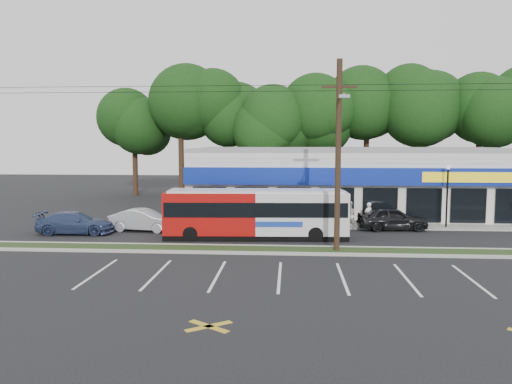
{
  "coord_description": "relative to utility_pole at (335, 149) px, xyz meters",
  "views": [
    {
      "loc": [
        0.54,
        -25.09,
        5.83
      ],
      "look_at": [
        -1.54,
        5.0,
        2.75
      ],
      "focal_mm": 35.0,
      "sensor_mm": 36.0,
      "label": 1
    }
  ],
  "objects": [
    {
      "name": "ground",
      "position": [
        -2.83,
        -0.93,
        -5.41
      ],
      "size": [
        120.0,
        120.0,
        0.0
      ],
      "primitive_type": "plane",
      "color": "black",
      "rests_on": "ground"
    },
    {
      "name": "grass_strip",
      "position": [
        -2.83,
        0.07,
        -5.35
      ],
      "size": [
        40.0,
        1.6,
        0.12
      ],
      "primitive_type": "cube",
      "color": "#1D3214",
      "rests_on": "ground"
    },
    {
      "name": "curb_south",
      "position": [
        -2.83,
        -0.78,
        -5.34
      ],
      "size": [
        40.0,
        0.25,
        0.14
      ],
      "primitive_type": "cube",
      "color": "#9E9E93",
      "rests_on": "ground"
    },
    {
      "name": "curb_north",
      "position": [
        -2.83,
        0.92,
        -5.34
      ],
      "size": [
        40.0,
        0.25,
        0.14
      ],
      "primitive_type": "cube",
      "color": "#9E9E93",
      "rests_on": "ground"
    },
    {
      "name": "sidewalk",
      "position": [
        2.17,
        8.07,
        -5.36
      ],
      "size": [
        32.0,
        2.2,
        0.1
      ],
      "primitive_type": "cube",
      "color": "#9E9E93",
      "rests_on": "ground"
    },
    {
      "name": "strip_mall",
      "position": [
        2.67,
        14.99,
        -2.76
      ],
      "size": [
        25.0,
        12.55,
        5.3
      ],
      "color": "white",
      "rests_on": "ground"
    },
    {
      "name": "utility_pole",
      "position": [
        0.0,
        0.0,
        0.0
      ],
      "size": [
        50.0,
        2.77,
        10.0
      ],
      "color": "black",
      "rests_on": "ground"
    },
    {
      "name": "lamp_post",
      "position": [
        8.17,
        7.87,
        -2.74
      ],
      "size": [
        0.3,
        0.3,
        4.25
      ],
      "color": "black",
      "rests_on": "ground"
    },
    {
      "name": "tree_line",
      "position": [
        1.17,
        25.07,
        3.0
      ],
      "size": [
        46.76,
        6.76,
        11.83
      ],
      "color": "black",
      "rests_on": "ground"
    },
    {
      "name": "metrobus",
      "position": [
        -4.34,
        3.57,
        -3.85
      ],
      "size": [
        11.05,
        2.88,
        2.95
      ],
      "rotation": [
        0.0,
        0.0,
        0.05
      ],
      "color": "#9F0E0C",
      "rests_on": "ground"
    },
    {
      "name": "car_dark",
      "position": [
        4.43,
        7.01,
        -4.64
      ],
      "size": [
        4.68,
        2.2,
        1.55
      ],
      "primitive_type": "imported",
      "rotation": [
        0.0,
        0.0,
        1.65
      ],
      "color": "black",
      "rests_on": "ground"
    },
    {
      "name": "car_silver",
      "position": [
        -11.83,
        5.48,
        -4.7
      ],
      "size": [
        4.52,
        2.1,
        1.43
      ],
      "primitive_type": "imported",
      "rotation": [
        0.0,
        0.0,
        1.43
      ],
      "color": "#ACAEB4",
      "rests_on": "ground"
    },
    {
      "name": "car_blue",
      "position": [
        -15.83,
        4.23,
        -4.72
      ],
      "size": [
        4.89,
        2.18,
        1.39
      ],
      "primitive_type": "imported",
      "rotation": [
        0.0,
        0.0,
        1.62
      ],
      "color": "navy",
      "rests_on": "ground"
    },
    {
      "name": "pedestrian_a",
      "position": [
        2.95,
        7.57,
        -4.54
      ],
      "size": [
        0.76,
        0.7,
        1.74
      ],
      "primitive_type": "imported",
      "rotation": [
        0.0,
        0.0,
        3.75
      ],
      "color": "white",
      "rests_on": "ground"
    },
    {
      "name": "pedestrian_b",
      "position": [
        1.59,
        6.93,
        -4.47
      ],
      "size": [
        1.06,
        0.91,
        1.89
      ],
      "primitive_type": "imported",
      "rotation": [
        0.0,
        0.0,
        3.38
      ],
      "color": "beige",
      "rests_on": "ground"
    }
  ]
}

